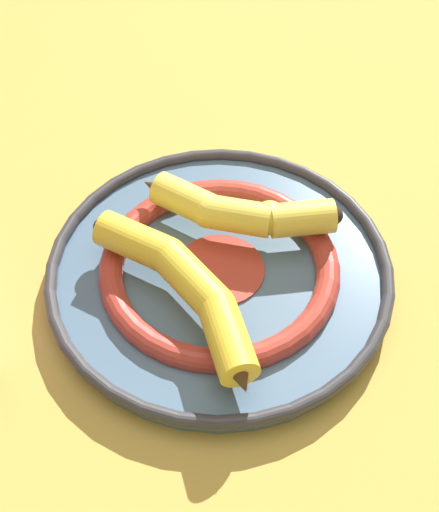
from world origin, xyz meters
name	(u,v)px	position (x,y,z in m)	size (l,w,h in m)	color
ground_plane	(192,262)	(0.00, 0.00, 0.00)	(2.80, 2.80, 0.00)	gold
decorative_bowl	(220,271)	(0.03, 0.02, 0.01)	(0.31, 0.31, 0.03)	slate
banana_a	(187,287)	(0.06, -0.01, 0.05)	(0.20, 0.12, 0.03)	yellow
banana_b	(237,211)	(-0.01, 0.04, 0.05)	(0.10, 0.18, 0.03)	yellow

